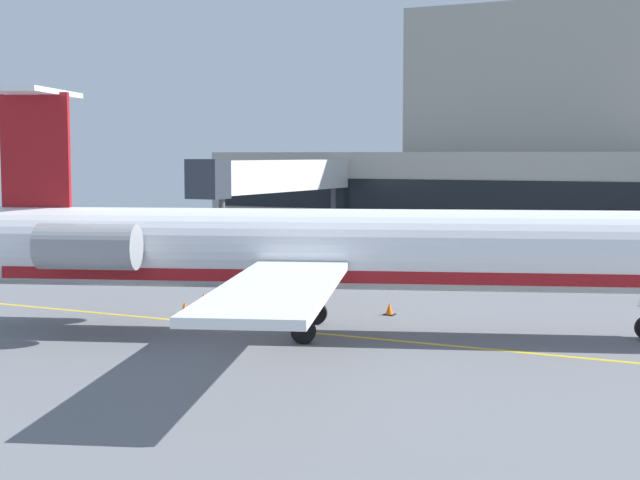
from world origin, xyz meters
TOP-DOWN VIEW (x-y plane):
  - ground at (-0.00, -0.00)m, footprint 120.00×120.00m
  - terminal_building at (4.75, 48.04)m, footprint 64.76×15.29m
  - jet_bridge_west at (-13.61, 28.27)m, footprint 2.40×21.95m
  - regional_jet at (5.41, -1.49)m, footprint 34.53×27.16m
  - baggage_tug at (-17.55, 16.37)m, footprint 2.97×4.02m
  - safety_cone_alpha at (5.75, 3.48)m, footprint 0.47×0.47m
  - safety_cone_bravo at (-3.11, 2.42)m, footprint 0.47×0.47m
  - safety_cone_charlie at (-6.88, 7.43)m, footprint 0.47×0.47m
  - safety_cone_delta at (-2.37, -0.20)m, footprint 0.47×0.47m

SIDE VIEW (x-z plane):
  - ground at x=0.00m, z-range -0.10..0.00m
  - safety_cone_alpha at x=5.75m, z-range -0.03..0.52m
  - safety_cone_bravo at x=-3.11m, z-range -0.03..0.52m
  - safety_cone_charlie at x=-6.88m, z-range -0.03..0.52m
  - safety_cone_delta at x=-2.37m, z-range -0.03..0.52m
  - baggage_tug at x=-17.55m, z-range -0.12..2.17m
  - regional_jet at x=5.41m, z-range -1.47..7.98m
  - jet_bridge_west at x=-13.61m, z-range 1.93..8.55m
  - terminal_building at x=4.75m, z-range -3.03..16.81m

